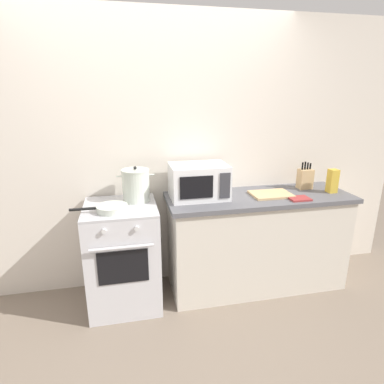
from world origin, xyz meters
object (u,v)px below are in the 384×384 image
Objects in this scene: microwave at (199,181)px; knife_block at (305,179)px; pasta_box at (332,181)px; frying_pan at (111,208)px; oven_mitt at (299,199)px; stove at (123,255)px; cutting_board at (271,194)px; stock_pot at (136,185)px.

microwave is 1.08m from knife_block.
pasta_box is at bearing -4.91° from microwave.
knife_block is at bearing 7.96° from frying_pan.
microwave is 0.90m from oven_mitt.
stove is at bearing 179.15° from pasta_box.
frying_pan is at bearing -177.55° from pasta_box.
oven_mitt is (1.54, -0.16, 0.47)m from stove.
microwave is at bearing 173.28° from cutting_board.
pasta_box is 0.44m from oven_mitt.
cutting_board reaches higher than stove.
stove is 2.07× the size of frying_pan.
cutting_board is at bearing 0.05° from stove.
microwave is 2.78× the size of oven_mitt.
frying_pan is 0.89× the size of microwave.
frying_pan is at bearing -172.04° from knife_block.
cutting_board is at bearing -161.39° from knife_block.
stove is 5.11× the size of oven_mitt.
microwave reaches higher than frying_pan.
microwave reaches higher than pasta_box.
cutting_board is 1.64× the size of pasta_box.
stock_pot reaches higher than frying_pan.
cutting_board is (1.35, 0.00, 0.47)m from stove.
frying_pan is at bearing -175.32° from cutting_board.
oven_mitt is (0.85, -0.24, -0.14)m from microwave.
stock_pot is at bearing 176.98° from microwave.
pasta_box is (2.01, 0.09, 0.08)m from frying_pan.
stove is at bearing -175.43° from knife_block.
stock_pot is 0.64× the size of microwave.
cutting_board is at bearing 140.08° from oven_mitt.
stove is 2.56× the size of cutting_board.
stock_pot is at bearing 169.20° from oven_mitt.
knife_block is (1.62, 0.03, -0.04)m from stock_pot.
stock_pot is 1.78× the size of oven_mitt.
cutting_board is (1.21, -0.11, -0.13)m from stock_pot.
frying_pan reaches higher than cutting_board.
microwave is 1.88× the size of knife_block.
frying_pan is 1.85m from knife_block.
oven_mitt is (0.19, -0.16, -0.00)m from cutting_board.
cutting_board is 0.60m from pasta_box.
cutting_board is (1.42, 0.12, -0.02)m from frying_pan.
knife_block is (1.77, 0.14, 0.56)m from stove.
microwave is 1.39× the size of cutting_board.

